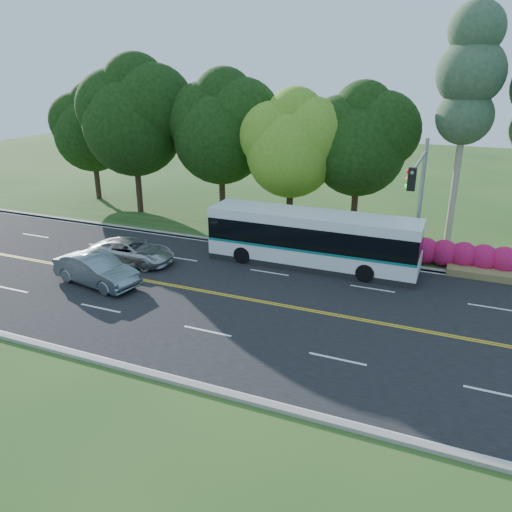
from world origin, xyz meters
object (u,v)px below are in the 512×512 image
at_px(traffic_signal, 418,191).
at_px(sedan, 96,270).
at_px(suv, 132,251).
at_px(transit_bus, 311,240).

relative_size(traffic_signal, sedan, 1.47).
bearing_deg(suv, traffic_signal, -79.65).
height_order(traffic_signal, transit_bus, traffic_signal).
xyz_separation_m(transit_bus, sedan, (-9.16, -6.70, -0.70)).
distance_m(transit_bus, suv, 10.00).
bearing_deg(traffic_signal, sedan, -155.00).
bearing_deg(transit_bus, sedan, -143.83).
distance_m(traffic_signal, suv, 15.54).
xyz_separation_m(traffic_signal, transit_bus, (-5.26, -0.03, -3.17)).
bearing_deg(traffic_signal, transit_bus, -179.71).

